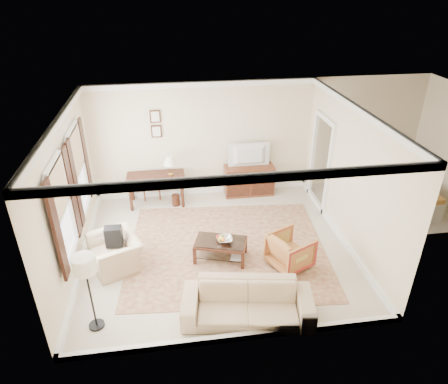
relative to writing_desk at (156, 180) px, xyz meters
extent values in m
cube|color=beige|center=(1.22, -2.05, -0.65)|extent=(5.50, 5.00, 0.01)
cube|color=white|center=(1.22, -2.05, 2.25)|extent=(5.50, 5.00, 0.01)
cube|color=beige|center=(1.22, 0.45, 0.80)|extent=(5.50, 0.01, 2.90)
cube|color=beige|center=(1.22, -4.55, 0.80)|extent=(5.50, 0.01, 2.90)
cube|color=beige|center=(-1.53, -2.05, 0.80)|extent=(0.01, 5.00, 2.90)
cube|color=beige|center=(3.97, -2.05, 0.80)|extent=(0.01, 5.00, 2.90)
cube|color=beige|center=(5.47, -0.90, -0.65)|extent=(3.00, 2.70, 0.01)
cube|color=maroon|center=(1.43, -2.14, -0.65)|extent=(4.32, 3.79, 0.01)
cube|color=#4C2315|center=(0.00, 0.00, 0.09)|extent=(1.40, 0.70, 0.05)
cylinder|color=#4C2315|center=(-0.62, -0.27, -0.30)|extent=(0.07, 0.07, 0.71)
cylinder|color=#4C2315|center=(0.62, -0.27, -0.30)|extent=(0.07, 0.07, 0.71)
cylinder|color=#4C2315|center=(-0.62, 0.27, -0.30)|extent=(0.07, 0.07, 0.71)
cylinder|color=#4C2315|center=(0.62, 0.27, -0.30)|extent=(0.07, 0.07, 0.71)
cube|color=brown|center=(2.36, 0.18, -0.27)|extent=(1.26, 0.48, 0.78)
imported|color=black|center=(2.36, 0.16, 0.62)|extent=(1.00, 0.57, 0.13)
cube|color=#4C2315|center=(1.26, -2.43, -0.27)|extent=(1.14, 0.86, 0.04)
cube|color=silver|center=(1.26, -2.43, -0.23)|extent=(1.06, 0.79, 0.01)
cube|color=silver|center=(1.26, -2.43, -0.51)|extent=(1.04, 0.76, 0.02)
cube|color=#4C2315|center=(0.73, -2.54, -0.46)|extent=(0.08, 0.08, 0.39)
cube|color=#4C2315|center=(1.63, -2.82, -0.46)|extent=(0.08, 0.08, 0.39)
cube|color=#4C2315|center=(0.88, -2.04, -0.46)|extent=(0.08, 0.08, 0.39)
cube|color=#4C2315|center=(1.79, -2.32, -0.46)|extent=(0.08, 0.08, 0.39)
imported|color=silver|center=(1.34, -2.45, -0.18)|extent=(0.42, 0.42, 0.10)
imported|color=brown|center=(1.06, -2.23, -0.49)|extent=(0.28, 0.05, 0.38)
imported|color=brown|center=(1.44, -2.59, -0.49)|extent=(0.27, 0.11, 0.38)
imported|color=maroon|center=(2.57, -2.83, -0.28)|extent=(0.93, 0.95, 0.75)
imported|color=tan|center=(-0.80, -2.36, -0.22)|extent=(0.97, 1.16, 0.86)
cube|color=black|center=(-0.80, -2.25, 0.02)|extent=(0.35, 0.39, 0.40)
imported|color=tan|center=(1.47, -4.07, -0.24)|extent=(2.22, 0.97, 0.84)
cylinder|color=black|center=(-0.99, -3.90, -0.63)|extent=(0.25, 0.25, 0.04)
cylinder|color=black|center=(-0.99, -3.90, -0.05)|extent=(0.03, 0.03, 1.18)
cylinder|color=silver|center=(-0.99, -3.90, 0.61)|extent=(0.35, 0.35, 0.28)
camera|label=1|loc=(0.38, -8.84, 4.39)|focal=32.00mm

